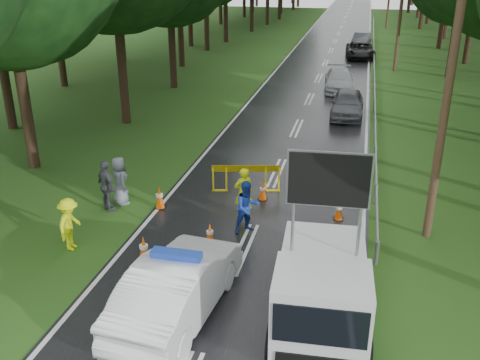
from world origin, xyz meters
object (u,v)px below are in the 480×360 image
(work_truck, at_px, (322,287))
(queue_car_second, at_px, (339,80))
(queue_car_first, at_px, (347,104))
(barrier, at_px, (246,172))
(civilian, at_px, (247,207))
(officer, at_px, (244,193))
(queue_car_third, at_px, (360,50))
(police_sedan, at_px, (178,287))
(queue_car_fourth, at_px, (361,40))

(work_truck, height_order, queue_car_second, work_truck)
(queue_car_first, xyz_separation_m, queue_car_second, (-0.75, 6.00, -0.05))
(barrier, height_order, civilian, civilian)
(officer, distance_m, queue_car_third, 30.87)
(officer, xyz_separation_m, queue_car_second, (1.99, 18.74, -0.20))
(police_sedan, distance_m, queue_car_third, 36.20)
(barrier, height_order, officer, officer)
(work_truck, xyz_separation_m, queue_car_first, (-0.14, 17.69, -0.32))
(police_sedan, distance_m, queue_car_second, 24.17)
(officer, xyz_separation_m, queue_car_third, (3.05, 30.72, -0.19))
(civilian, xyz_separation_m, queue_car_second, (1.67, 19.69, -0.18))
(police_sedan, height_order, officer, officer)
(police_sedan, xyz_separation_m, barrier, (0.01, 7.32, -0.01))
(work_truck, bearing_deg, queue_car_second, 89.00)
(barrier, distance_m, queue_car_third, 28.92)
(civilian, bearing_deg, queue_car_second, 46.55)
(civilian, bearing_deg, barrier, 64.33)
(queue_car_third, bearing_deg, queue_car_fourth, 85.60)
(police_sedan, relative_size, work_truck, 1.00)
(queue_car_first, bearing_deg, queue_car_third, 89.15)
(civilian, bearing_deg, officer, 70.17)
(work_truck, height_order, barrier, work_truck)
(officer, height_order, queue_car_fourth, officer)
(police_sedan, xyz_separation_m, queue_car_second, (2.36, 24.05, -0.13))
(queue_car_third, height_order, queue_car_fourth, queue_car_third)
(queue_car_second, bearing_deg, officer, -100.48)
(work_truck, relative_size, officer, 2.82)
(queue_car_fourth, bearing_deg, work_truck, -83.14)
(police_sedan, bearing_deg, officer, -88.47)
(queue_car_first, bearing_deg, barrier, -105.95)
(queue_car_second, height_order, queue_car_fourth, queue_car_fourth)
(police_sedan, height_order, queue_car_third, police_sedan)
(work_truck, xyz_separation_m, queue_car_third, (0.17, 35.67, -0.35))
(officer, height_order, civilian, officer)
(police_sedan, xyz_separation_m, queue_car_fourth, (3.38, 42.04, -0.12))
(work_truck, xyz_separation_m, queue_car_fourth, (0.14, 41.67, -0.35))
(barrier, relative_size, queue_car_second, 0.54)
(officer, bearing_deg, queue_car_first, -135.99)
(queue_car_second, relative_size, queue_car_third, 0.93)
(officer, relative_size, queue_car_second, 0.38)
(civilian, xyz_separation_m, queue_car_fourth, (2.69, 37.68, -0.17))
(queue_car_second, distance_m, queue_car_fourth, 18.01)
(queue_car_first, height_order, queue_car_fourth, queue_car_first)
(queue_car_second, bearing_deg, work_truck, -92.26)
(queue_car_fourth, bearing_deg, barrier, -88.49)
(work_truck, distance_m, queue_car_third, 35.68)
(barrier, bearing_deg, queue_car_fourth, 71.43)
(barrier, bearing_deg, civilian, -90.08)
(officer, relative_size, civilian, 1.02)
(barrier, relative_size, queue_car_fourth, 0.60)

